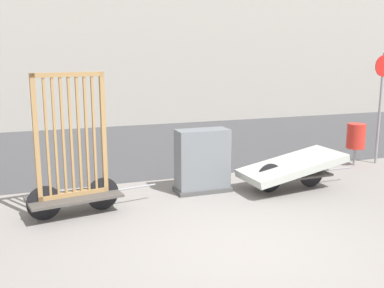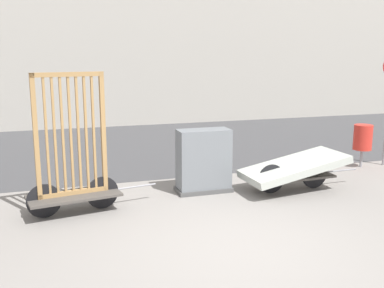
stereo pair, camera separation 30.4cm
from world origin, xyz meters
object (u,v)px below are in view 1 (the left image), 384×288
Objects in this scene: bike_cart_with_bedframe at (73,169)px; sign_post at (381,95)px; utility_cabinet at (202,163)px; trash_bin at (356,136)px; bike_cart_with_mattress at (292,167)px.

bike_cart_with_bedframe is 0.88× the size of sign_post.
trash_bin is (4.01, 0.66, 0.13)m from utility_cabinet.
bike_cart_with_bedframe is at bearing -170.04° from trash_bin.
bike_cart_with_bedframe is 7.13m from sign_post.
utility_cabinet is 0.46× the size of sign_post.
sign_post is at bearing -0.63° from trash_bin.
utility_cabinet reaches higher than trash_bin.
sign_post reaches higher than bike_cart_with_mattress.
utility_cabinet is at bearing -170.66° from trash_bin.
sign_post reaches higher than trash_bin.
bike_cart_with_bedframe is 2.41m from utility_cabinet.
trash_bin is 1.12m from sign_post.
bike_cart_with_bedframe is at bearing -170.96° from sign_post.
bike_cart_with_mattress is at bearing -159.67° from sign_post.
utility_cabinet reaches higher than bike_cart_with_mattress.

